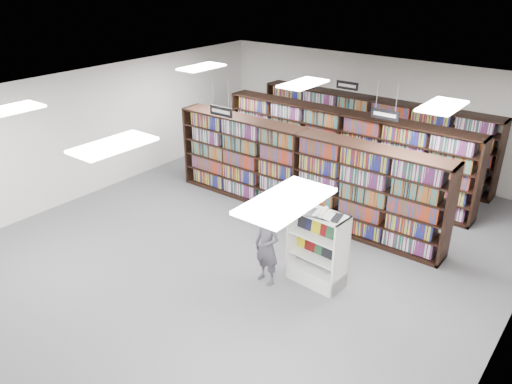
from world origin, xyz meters
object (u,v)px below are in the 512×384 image
Objects in this scene: bookshelf_row_near at (300,174)px; open_book at (323,214)px; shopper at (267,246)px; endcap_display at (318,259)px.

bookshelf_row_near is 2.95m from open_book.
open_book is at bearing 41.05° from shopper.
endcap_display is at bearing -49.37° from bookshelf_row_near.
bookshelf_row_near is at bearing 119.81° from open_book.
shopper is at bearing -68.58° from bookshelf_row_near.
shopper is (1.06, -2.70, -0.28)m from bookshelf_row_near.
bookshelf_row_near is at bearing 134.28° from endcap_display.
shopper is (-0.75, -0.59, 0.27)m from endcap_display.
bookshelf_row_near is at bearing 121.83° from shopper.
bookshelf_row_near is 10.23× the size of open_book.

